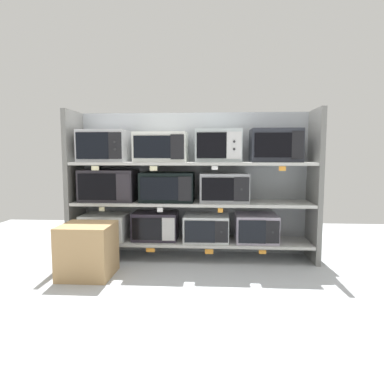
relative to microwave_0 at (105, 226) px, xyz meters
name	(u,v)px	position (x,y,z in m)	size (l,w,h in m)	color
ground	(184,295)	(0.94, -1.00, -0.34)	(6.48, 6.00, 0.02)	#B2B7BC
back_panel	(193,183)	(0.94, 0.26, 0.45)	(2.68, 0.04, 1.56)	#9EA3A8
upright_left	(75,185)	(-0.33, 0.00, 0.45)	(0.05, 0.47, 1.56)	slate
upright_right	(315,186)	(2.21, 0.00, 0.45)	(0.05, 0.47, 1.56)	slate
shelf_0	(192,241)	(0.94, 0.00, -0.15)	(2.48, 0.47, 0.03)	beige
microwave_0	(105,226)	(0.00, 0.00, 0.00)	(0.47, 0.43, 0.27)	silver
microwave_1	(155,226)	(0.55, 0.00, 0.01)	(0.47, 0.34, 0.30)	#2E2834
microwave_2	(206,228)	(1.09, 0.00, 0.00)	(0.47, 0.42, 0.27)	silver
microwave_3	(256,228)	(1.62, 0.00, 0.01)	(0.43, 0.43, 0.29)	#A49AAD
price_tag_0	(150,250)	(0.54, -0.23, -0.19)	(0.09, 0.00, 0.04)	orange
price_tag_1	(209,252)	(1.13, -0.23, -0.19)	(0.08, 0.00, 0.05)	orange
price_tag_2	(263,252)	(1.66, -0.23, -0.19)	(0.07, 0.00, 0.04)	orange
shelf_1	(192,203)	(0.94, 0.00, 0.27)	(2.48, 0.47, 0.03)	beige
microwave_4	(109,185)	(0.05, 0.00, 0.45)	(0.57, 0.38, 0.33)	#2B272E
microwave_5	(168,187)	(0.68, 0.00, 0.44)	(0.55, 0.39, 0.31)	black
microwave_6	(224,188)	(1.28, 0.00, 0.43)	(0.50, 0.38, 0.30)	#9FA1A7
price_tag_3	(102,209)	(0.04, -0.23, 0.23)	(0.06, 0.00, 0.04)	beige
price_tag_4	(160,210)	(0.64, -0.23, 0.23)	(0.06, 0.00, 0.04)	white
price_tag_5	(220,210)	(1.24, -0.23, 0.23)	(0.05, 0.00, 0.04)	orange
shelf_2	(192,163)	(0.94, 0.00, 0.68)	(2.48, 0.47, 0.03)	beige
microwave_7	(104,146)	(0.01, 0.00, 0.86)	(0.49, 0.41, 0.33)	#BCBDC1
microwave_8	(161,147)	(0.62, 0.00, 0.85)	(0.54, 0.42, 0.31)	silver
microwave_9	(218,146)	(1.22, 0.00, 0.87)	(0.47, 0.37, 0.34)	#B3BDBF
microwave_10	(275,146)	(1.80, 0.00, 0.87)	(0.51, 0.36, 0.34)	#282B33
price_tag_6	(95,168)	(-0.01, -0.23, 0.64)	(0.08, 0.00, 0.04)	beige
price_tag_7	(154,168)	(0.58, -0.23, 0.64)	(0.08, 0.00, 0.05)	beige
price_tag_8	(215,168)	(1.18, -0.23, 0.65)	(0.06, 0.00, 0.04)	white
price_tag_9	(282,169)	(1.83, -0.23, 0.64)	(0.07, 0.00, 0.04)	orange
shipping_carton	(88,250)	(0.03, -0.62, -0.09)	(0.46, 0.46, 0.48)	tan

